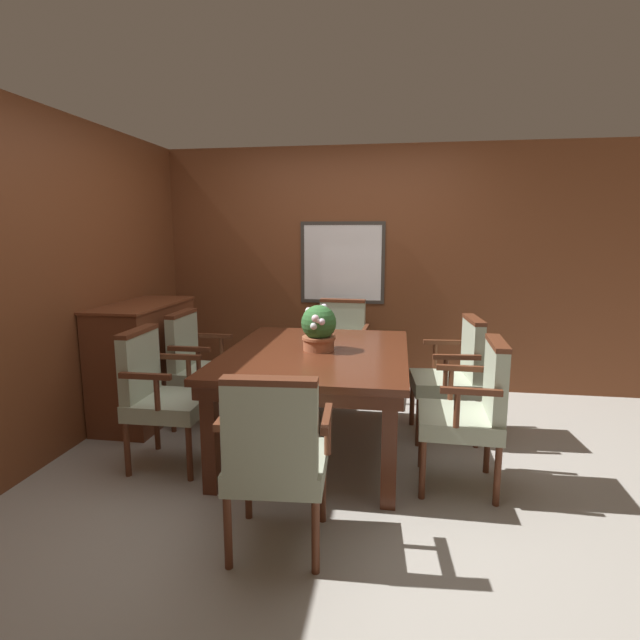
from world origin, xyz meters
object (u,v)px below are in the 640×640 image
object	(u,v)px
chair_right_near	(471,407)
sideboard_cabinet	(145,361)
chair_head_far	(340,345)
dining_table	(317,363)
chair_left_far	(198,363)
potted_plant	(319,328)
chair_left_near	(159,391)
chair_right_far	(454,371)
chair_head_near	(275,454)

from	to	relation	value
chair_right_near	sideboard_cabinet	world-z (taller)	sideboard_cabinet
chair_head_far	chair_right_near	bearing A→B (deg)	-55.01
dining_table	sideboard_cabinet	distance (m)	1.63
chair_left_far	sideboard_cabinet	world-z (taller)	sideboard_cabinet
chair_head_far	potted_plant	world-z (taller)	potted_plant
chair_head_far	chair_left_far	xyz separation A→B (m)	(-1.09, -0.86, 0.00)
chair_left_near	chair_right_far	xyz separation A→B (m)	(2.05, 0.81, 0.00)
chair_head_near	chair_right_far	world-z (taller)	same
chair_right_far	chair_left_far	world-z (taller)	same
chair_right_far	chair_head_near	bearing A→B (deg)	-36.79
chair_right_near	chair_right_far	world-z (taller)	same
chair_left_near	potted_plant	distance (m)	1.19
chair_head_far	sideboard_cabinet	world-z (taller)	sideboard_cabinet
chair_head_far	chair_head_near	world-z (taller)	same
chair_left_near	chair_left_far	world-z (taller)	same
chair_right_near	chair_right_far	xyz separation A→B (m)	(-0.02, 0.81, 0.00)
chair_head_far	chair_right_far	size ratio (longest dim) A/B	1.00
chair_head_near	chair_right_near	bearing A→B (deg)	-145.32
chair_left_near	chair_left_far	xyz separation A→B (m)	(-0.03, 0.75, 0.00)
chair_head_far	chair_right_near	distance (m)	1.90
chair_right_far	sideboard_cabinet	distance (m)	2.59
chair_head_far	potted_plant	bearing A→B (deg)	-88.26
dining_table	sideboard_cabinet	world-z (taller)	sideboard_cabinet
chair_left_far	chair_right_far	bearing A→B (deg)	-87.54
chair_right_near	potted_plant	world-z (taller)	potted_plant
chair_head_near	chair_left_far	world-z (taller)	same
chair_left_near	chair_left_far	distance (m)	0.75
chair_head_far	chair_right_near	world-z (taller)	same
chair_left_far	potted_plant	world-z (taller)	potted_plant
chair_left_far	potted_plant	xyz separation A→B (m)	(1.07, -0.32, 0.39)
chair_head_near	chair_right_far	bearing A→B (deg)	-126.04
chair_right_near	sideboard_cabinet	size ratio (longest dim) A/B	0.90
chair_left_near	chair_right_near	world-z (taller)	same
chair_left_near	chair_right_far	size ratio (longest dim) A/B	1.00
dining_table	chair_head_far	world-z (taller)	chair_head_far
potted_plant	chair_head_near	bearing A→B (deg)	-90.58
chair_head_near	chair_right_near	world-z (taller)	same
potted_plant	chair_head_far	bearing A→B (deg)	88.94
chair_left_near	potted_plant	bearing A→B (deg)	-68.23
chair_left_near	chair_head_far	bearing A→B (deg)	-33.97
sideboard_cabinet	chair_left_near	bearing A→B (deg)	-56.38
dining_table	chair_head_near	world-z (taller)	chair_head_near
chair_head_near	sideboard_cabinet	size ratio (longest dim) A/B	0.90
sideboard_cabinet	chair_right_near	bearing A→B (deg)	-17.21
dining_table	potted_plant	size ratio (longest dim) A/B	4.99
chair_left_near	sideboard_cabinet	bearing A→B (deg)	33.12
dining_table	chair_head_far	bearing A→B (deg)	88.50
dining_table	potted_plant	world-z (taller)	potted_plant
chair_right_far	dining_table	bearing A→B (deg)	-73.20
chair_head_far	chair_left_near	bearing A→B (deg)	-120.67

